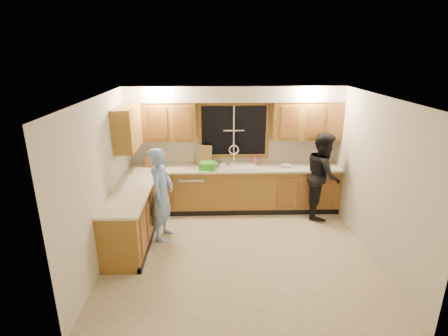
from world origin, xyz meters
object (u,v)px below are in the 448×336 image
object	(u,v)px
woman	(323,175)
dish_crate	(208,166)
dishwasher	(192,191)
soap_bottle	(255,160)
knife_block	(148,162)
man	(162,194)
sink	(234,169)
stove	(124,235)
bowl	(286,166)

from	to	relation	value
woman	dish_crate	bearing A→B (deg)	97.45
dishwasher	soap_bottle	distance (m)	1.43
knife_block	man	bearing A→B (deg)	-66.62
sink	dishwasher	size ratio (longest dim) A/B	1.05
knife_block	stove	bearing A→B (deg)	-88.86
soap_bottle	bowl	world-z (taller)	soap_bottle
woman	knife_block	bearing A→B (deg)	96.14
bowl	stove	bearing A→B (deg)	-147.79
sink	soap_bottle	size ratio (longest dim) A/B	4.74
sink	man	distance (m)	1.71
stove	woman	size ratio (longest dim) A/B	0.54
stove	woman	bearing A→B (deg)	23.38
dishwasher	man	bearing A→B (deg)	-112.15
soap_bottle	woman	bearing A→B (deg)	-21.54
bowl	sink	bearing A→B (deg)	177.97
dishwasher	man	size ratio (longest dim) A/B	0.51
dishwasher	dish_crate	distance (m)	0.68
dish_crate	bowl	xyz separation A→B (m)	(1.56, 0.09, -0.04)
knife_block	bowl	xyz separation A→B (m)	(2.75, -0.09, -0.09)
soap_bottle	dishwasher	bearing A→B (deg)	-170.84
knife_block	soap_bottle	size ratio (longest dim) A/B	1.25
sink	stove	xyz separation A→B (m)	(-1.80, -1.82, -0.41)
man	bowl	xyz separation A→B (m)	(2.34, 1.08, 0.14)
woman	bowl	bearing A→B (deg)	79.70
bowl	man	bearing A→B (deg)	-155.22
knife_block	bowl	world-z (taller)	knife_block
stove	woman	distance (m)	3.83
stove	knife_block	world-z (taller)	knife_block
dish_crate	soap_bottle	bearing A→B (deg)	18.55
dishwasher	man	world-z (taller)	man
stove	dish_crate	size ratio (longest dim) A/B	3.00
man	bowl	bearing A→B (deg)	-52.86
dish_crate	bowl	size ratio (longest dim) A/B	1.42
soap_bottle	stove	bearing A→B (deg)	-137.87
sink	soap_bottle	bearing A→B (deg)	24.07
man	bowl	size ratio (longest dim) A/B	7.65
dishwasher	woman	bearing A→B (deg)	-6.62
stove	man	size ratio (longest dim) A/B	0.56
stove	woman	world-z (taller)	woman
stove	man	xyz separation A→B (m)	(0.50, 0.71, 0.36)
knife_block	soap_bottle	distance (m)	2.14
woman	dishwasher	bearing A→B (deg)	95.53
man	woman	xyz separation A→B (m)	(3.00, 0.80, 0.03)
stove	soap_bottle	xyz separation A→B (m)	(2.23, 2.02, 0.56)
sink	bowl	bearing A→B (deg)	-2.03
dish_crate	knife_block	bearing A→B (deg)	171.54
sink	dish_crate	xyz separation A→B (m)	(-0.52, -0.13, 0.13)
man	sink	bearing A→B (deg)	-36.97
dishwasher	bowl	world-z (taller)	bowl
woman	knife_block	xyz separation A→B (m)	(-3.41, 0.36, 0.19)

